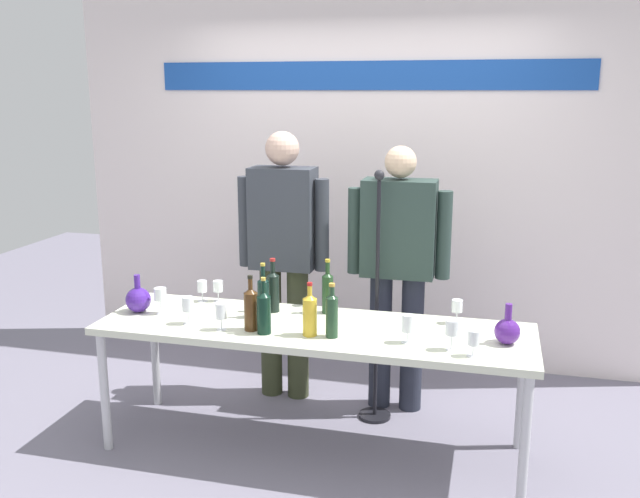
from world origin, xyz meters
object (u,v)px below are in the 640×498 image
wine_bottle_1 (328,291)px  wine_bottle_6 (264,311)px  decanter_blue_left (138,299)px  wine_glass_left_2 (188,305)px  wine_glass_left_0 (218,287)px  wine_glass_right_0 (474,339)px  wine_glass_right_2 (457,307)px  wine_bottle_2 (251,308)px  wine_glass_right_1 (452,328)px  display_table (313,335)px  presenter_left (283,249)px  wine_bottle_5 (332,314)px  decanter_blue_right (507,331)px  wine_bottle_4 (273,290)px  wine_glass_right_3 (408,324)px  wine_glass_left_1 (202,287)px  wine_glass_left_4 (221,312)px  wine_bottle_0 (263,295)px  microphone_stand (376,338)px  wine_glass_left_3 (160,295)px  presenter_right (398,261)px  wine_bottle_3 (310,313)px

wine_bottle_1 → wine_bottle_6: (-0.24, -0.42, -0.01)m
decanter_blue_left → wine_glass_left_2: size_ratio=1.44×
wine_glass_left_0 → wine_bottle_1: bearing=-4.4°
wine_glass_left_0 → wine_glass_right_0: bearing=-18.8°
wine_bottle_6 → wine_glass_right_2: bearing=23.1°
wine_bottle_2 → wine_glass_right_1: wine_bottle_2 is taller
display_table → presenter_left: size_ratio=1.36×
wine_bottle_5 → decanter_blue_right: bearing=8.1°
decanter_blue_left → wine_bottle_4: bearing=15.2°
decanter_blue_right → wine_glass_right_2: (-0.27, 0.26, 0.03)m
display_table → wine_bottle_5: bearing=-46.0°
wine_glass_right_3 → wine_glass_left_1: bearing=163.2°
presenter_left → wine_bottle_4: (0.08, -0.46, -0.14)m
wine_glass_left_0 → wine_glass_left_4: bearing=-65.6°
wine_bottle_2 → wine_glass_left_0: size_ratio=2.36×
wine_bottle_6 → wine_glass_left_4: size_ratio=2.06×
wine_glass_left_1 → wine_glass_left_2: size_ratio=0.84×
decanter_blue_right → wine_glass_left_4: bearing=-173.6°
wine_bottle_0 → wine_bottle_5: 0.50m
wine_glass_left_1 → wine_glass_left_2: bearing=-76.9°
wine_bottle_0 → microphone_stand: (0.58, 0.39, -0.34)m
wine_bottle_1 → decanter_blue_right: bearing=-14.3°
decanter_blue_right → wine_bottle_1: wine_bottle_1 is taller
decanter_blue_right → wine_glass_right_3: size_ratio=1.43×
wine_bottle_4 → wine_glass_left_3: size_ratio=2.06×
display_table → decanter_blue_left: (-1.05, -0.02, 0.13)m
decanter_blue_left → wine_bottle_4: 0.79m
wine_bottle_1 → wine_glass_right_1: wine_bottle_1 is taller
wine_glass_right_0 → wine_glass_right_3: (-0.33, 0.11, 0.01)m
presenter_right → microphone_stand: bearing=-117.7°
wine_bottle_1 → wine_glass_right_3: size_ratio=2.15×
wine_bottle_5 → wine_bottle_6: (-0.36, -0.03, -0.01)m
wine_bottle_6 → wine_glass_right_2: size_ratio=2.27×
presenter_right → wine_glass_left_0: 1.12m
decanter_blue_right → wine_bottle_3: size_ratio=0.74×
wine_bottle_0 → wine_bottle_6: wine_bottle_0 is taller
wine_bottle_5 → wine_bottle_6: bearing=-174.6°
wine_bottle_1 → wine_glass_left_0: wine_bottle_1 is taller
decanter_blue_right → wine_glass_left_0: bearing=169.7°
wine_glass_left_3 → wine_glass_right_3: size_ratio=1.03×
wine_bottle_2 → wine_bottle_4: bearing=87.5°
presenter_right → wine_glass_right_1: presenter_right is taller
wine_bottle_4 → wine_glass_left_3: 0.65m
decanter_blue_right → wine_bottle_0: size_ratio=0.67×
decanter_blue_right → wine_glass_left_1: 1.82m
wine_bottle_6 → microphone_stand: 0.88m
decanter_blue_left → wine_bottle_6: bearing=-11.0°
wine_bottle_2 → wine_bottle_3: wine_bottle_2 is taller
wine_bottle_3 → wine_bottle_6: (-0.24, -0.03, 0.00)m
wine_glass_left_3 → wine_glass_left_0: bearing=53.8°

